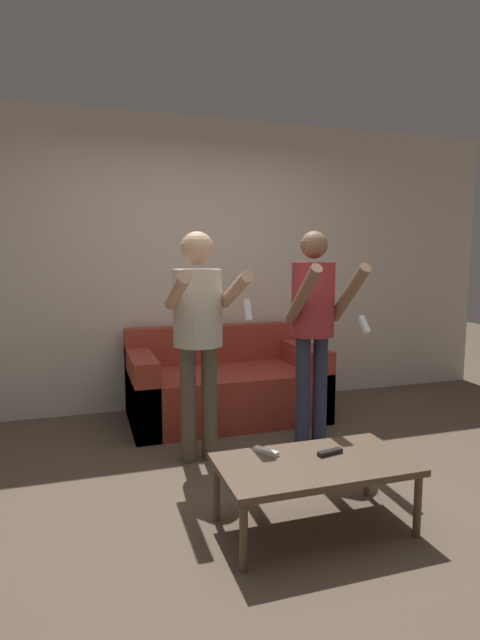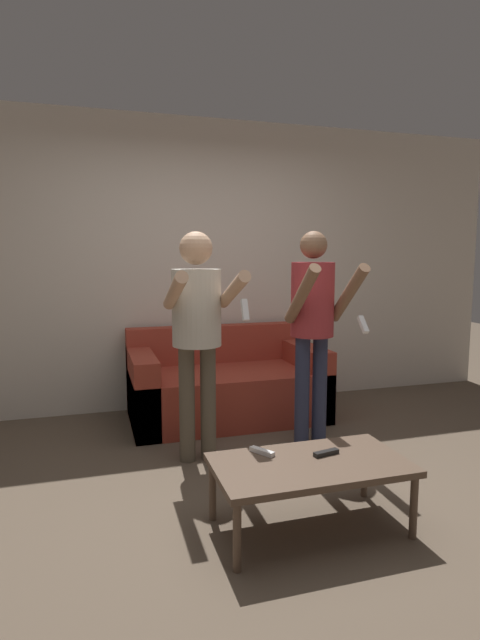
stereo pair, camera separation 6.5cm
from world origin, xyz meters
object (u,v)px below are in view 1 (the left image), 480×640
remote_near (330,452)px  remote_far (266,451)px  person_standing_right (314,316)px  couch (225,387)px  person_standing_left (199,320)px  coffee_table (314,468)px

remote_near → remote_far: 0.35m
person_standing_right → remote_near: person_standing_right is taller
couch → remote_far: size_ratio=11.50×
couch → person_standing_left: size_ratio=1.05×
couch → person_standing_right: 1.21m
remote_far → couch: bearing=81.3°
person_standing_right → remote_near: bearing=-110.7°
person_standing_right → coffee_table: size_ratio=1.59×
couch → remote_near: bearing=-88.2°
remote_near → person_standing_right: bearing=69.3°
remote_far → person_standing_right: bearing=51.3°
person_standing_right → coffee_table: (-0.49, -1.05, -0.67)m
couch → remote_far: couch is taller
remote_near → person_standing_left: bearing=116.5°
coffee_table → remote_far: 0.27m
remote_near → couch: bearing=91.8°
couch → remote_near: (0.06, -1.86, 0.10)m
remote_far → person_standing_left: bearing=100.9°
couch → remote_far: bearing=-98.7°
person_standing_right → remote_far: size_ratio=11.09×
person_standing_left → person_standing_right: person_standing_right is taller
couch → person_standing_right: bearing=-63.5°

